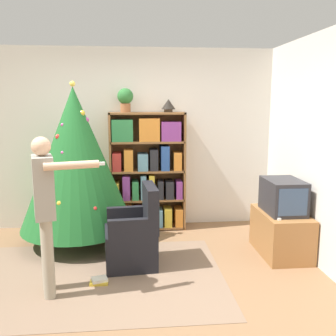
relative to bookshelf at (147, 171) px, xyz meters
The scene contains 14 objects.
ground_plane 1.97m from the bookshelf, 99.80° to the right, with size 14.00×14.00×0.00m, color #846042.
wall_back 0.59m from the bookshelf, 141.37° to the left, with size 8.00×0.10×2.60m.
area_rug 1.87m from the bookshelf, 112.46° to the right, with size 2.75×1.90×0.01m.
bookshelf is the anchor object (origin of this frame).
tv_stand 2.01m from the bookshelf, 34.91° to the right, with size 0.51×0.84×0.53m.
television 1.93m from the bookshelf, 34.97° to the right, with size 0.41×0.57×0.40m.
game_remote 1.99m from the bookshelf, 43.52° to the right, with size 0.04×0.12×0.02m.
christmas_tree 1.08m from the bookshelf, 152.40° to the right, with size 1.45×1.45×2.09m.
armchair 1.37m from the bookshelf, 99.19° to the right, with size 0.62×0.61×0.92m.
standing_person 2.09m from the bookshelf, 119.18° to the right, with size 0.70×0.45×1.53m.
potted_plant 1.07m from the bookshelf, behind, with size 0.22×0.22×0.33m.
table_lamp 0.99m from the bookshelf, ahead, with size 0.20×0.20×0.18m.
book_pile_near_tree 1.20m from the bookshelf, 122.06° to the right, with size 0.23×0.16×0.06m.
book_pile_by_chair 1.96m from the bookshelf, 108.56° to the right, with size 0.19×0.16×0.06m.
Camera 1 is at (0.10, -3.54, 1.83)m, focal length 40.00 mm.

